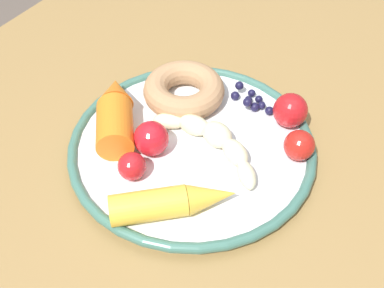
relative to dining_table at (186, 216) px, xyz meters
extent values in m
cube|color=olive|center=(0.00, 0.00, 0.07)|extent=(1.26, 0.84, 0.03)
cube|color=olive|center=(0.57, 0.36, -0.30)|extent=(0.05, 0.05, 0.70)
cylinder|color=white|center=(0.04, 0.01, 0.09)|extent=(0.29, 0.29, 0.01)
torus|color=#407163|center=(0.04, 0.01, 0.09)|extent=(0.30, 0.30, 0.01)
ellipsoid|color=beige|center=(0.02, -0.07, 0.10)|extent=(0.04, 0.04, 0.02)
ellipsoid|color=beige|center=(0.04, -0.04, 0.10)|extent=(0.04, 0.05, 0.02)
ellipsoid|color=beige|center=(0.06, -0.01, 0.11)|extent=(0.04, 0.05, 0.03)
ellipsoid|color=beige|center=(0.06, 0.02, 0.10)|extent=(0.03, 0.04, 0.02)
ellipsoid|color=beige|center=(0.05, 0.05, 0.10)|extent=(0.03, 0.04, 0.02)
cylinder|color=orange|center=(0.00, 0.10, 0.11)|extent=(0.08, 0.08, 0.04)
cone|color=orange|center=(0.05, 0.13, 0.11)|extent=(0.06, 0.06, 0.04)
cylinder|color=yellow|center=(-0.07, 0.00, 0.11)|extent=(0.08, 0.08, 0.03)
cone|color=yellow|center=(-0.03, -0.05, 0.11)|extent=(0.06, 0.06, 0.03)
torus|color=tan|center=(0.10, 0.07, 0.11)|extent=(0.15, 0.15, 0.03)
sphere|color=#191638|center=(0.16, -0.01, 0.10)|extent=(0.01, 0.01, 0.01)
sphere|color=#191638|center=(0.13, -0.02, 0.10)|extent=(0.01, 0.01, 0.01)
sphere|color=#191638|center=(0.14, -0.03, 0.10)|extent=(0.01, 0.01, 0.01)
sphere|color=#191638|center=(0.15, -0.02, 0.10)|extent=(0.01, 0.01, 0.01)
sphere|color=#191638|center=(0.14, -0.01, 0.10)|extent=(0.01, 0.01, 0.01)
sphere|color=#191638|center=(0.14, -0.04, 0.10)|extent=(0.01, 0.01, 0.01)
sphere|color=#191638|center=(0.14, 0.01, 0.10)|extent=(0.01, 0.01, 0.01)
sphere|color=#191638|center=(0.13, -0.02, 0.11)|extent=(0.01, 0.01, 0.01)
sphere|color=#191638|center=(0.15, 0.01, 0.11)|extent=(0.01, 0.01, 0.01)
sphere|color=red|center=(0.13, -0.07, 0.11)|extent=(0.04, 0.04, 0.04)
sphere|color=red|center=(0.01, 0.05, 0.11)|extent=(0.04, 0.04, 0.04)
sphere|color=red|center=(-0.04, 0.05, 0.11)|extent=(0.03, 0.03, 0.03)
sphere|color=red|center=(0.09, -0.10, 0.11)|extent=(0.04, 0.04, 0.04)
camera|label=1|loc=(-0.29, -0.18, 0.50)|focal=43.50mm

